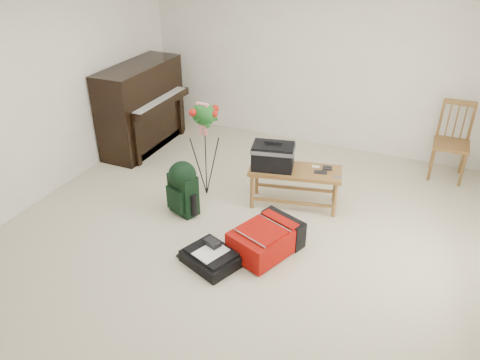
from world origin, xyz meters
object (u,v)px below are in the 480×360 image
at_px(piano, 142,108).
at_px(bench, 281,159).
at_px(black_duffel, 211,257).
at_px(green_backpack, 183,186).
at_px(dining_chair, 452,142).
at_px(red_suitcase, 268,236).
at_px(flower_stand, 205,150).

relative_size(piano, bench, 1.31).
distance_m(bench, black_duffel, 1.50).
xyz_separation_m(piano, green_backpack, (1.47, -1.39, -0.23)).
relative_size(piano, dining_chair, 1.47).
relative_size(dining_chair, red_suitcase, 1.18).
bearing_deg(dining_chair, piano, -169.70).
bearing_deg(flower_stand, piano, 152.86).
bearing_deg(piano, bench, -16.49).
bearing_deg(piano, flower_stand, -30.78).
relative_size(dining_chair, green_backpack, 1.54).
bearing_deg(red_suitcase, green_backpack, -171.56).
relative_size(black_duffel, flower_stand, 0.52).
relative_size(black_duffel, green_backpack, 0.98).
bearing_deg(red_suitcase, bench, 123.83).
xyz_separation_m(piano, black_duffel, (2.19, -2.11, -0.52)).
bearing_deg(black_duffel, green_backpack, 157.08).
relative_size(red_suitcase, black_duffel, 1.33).
bearing_deg(bench, black_duffel, -111.78).
xyz_separation_m(green_backpack, flower_stand, (0.04, 0.50, 0.24)).
xyz_separation_m(black_duffel, green_backpack, (-0.72, 0.71, 0.28)).
bearing_deg(dining_chair, red_suitcase, -123.87).
height_order(bench, dining_chair, dining_chair).
distance_m(red_suitcase, green_backpack, 1.20).
bearing_deg(flower_stand, dining_chair, 35.86).
bearing_deg(green_backpack, red_suitcase, 7.88).
height_order(green_backpack, flower_stand, flower_stand).
height_order(piano, green_backpack, piano).
bearing_deg(green_backpack, piano, 157.24).
relative_size(bench, dining_chair, 1.12).
bearing_deg(green_backpack, dining_chair, 59.40).
distance_m(piano, flower_stand, 1.76).
bearing_deg(flower_stand, bench, 15.24).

